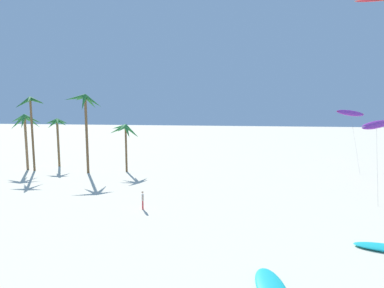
# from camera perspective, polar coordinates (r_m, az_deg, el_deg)

# --- Properties ---
(palm_tree_0) EXTENTS (3.87, 3.64, 7.61)m
(palm_tree_0) POSITION_cam_1_polar(r_m,az_deg,el_deg) (53.66, -23.28, 2.95)
(palm_tree_0) COLOR brown
(palm_tree_0) RESTS_ON ground
(palm_tree_1) EXTENTS (5.27, 4.77, 8.36)m
(palm_tree_1) POSITION_cam_1_polar(r_m,az_deg,el_deg) (52.72, -28.01, 3.16)
(palm_tree_1) COLOR olive
(palm_tree_1) RESTS_ON ground
(palm_tree_2) EXTENTS (4.30, 4.61, 10.91)m
(palm_tree_2) POSITION_cam_1_polar(r_m,az_deg,el_deg) (51.34, -27.17, 5.79)
(palm_tree_2) COLOR brown
(palm_tree_2) RESTS_ON ground
(palm_tree_3) EXTENTS (4.95, 4.50, 11.22)m
(palm_tree_3) POSITION_cam_1_polar(r_m,az_deg,el_deg) (46.69, -18.85, 6.04)
(palm_tree_3) COLOR brown
(palm_tree_3) RESTS_ON ground
(palm_tree_4) EXTENTS (4.44, 4.76, 6.97)m
(palm_tree_4) POSITION_cam_1_polar(r_m,az_deg,el_deg) (46.14, -12.05, 2.18)
(palm_tree_4) COLOR brown
(palm_tree_4) RESTS_ON ground
(flying_kite_3) EXTENTS (6.49, 13.13, 8.06)m
(flying_kite_3) POSITION_cam_1_polar(r_m,az_deg,el_deg) (44.46, 30.49, 3.06)
(flying_kite_3) COLOR purple
(flying_kite_3) RESTS_ON ground
(flying_kite_4) EXTENTS (6.97, 13.15, 9.26)m
(flying_kite_4) POSITION_cam_1_polar(r_m,az_deg,el_deg) (58.83, 26.88, 5.04)
(flying_kite_4) COLOR purple
(flying_kite_4) RESTS_ON ground
(person_near_right) EXTENTS (0.30, 0.48, 1.72)m
(person_near_right) POSITION_cam_1_polar(r_m,az_deg,el_deg) (29.92, -8.95, -9.91)
(person_near_right) COLOR red
(person_near_right) RESTS_ON ground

